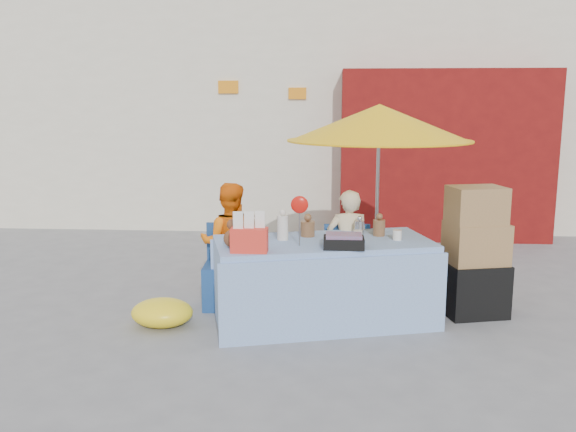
# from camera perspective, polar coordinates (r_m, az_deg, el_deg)

# --- Properties ---
(ground) EXTENTS (80.00, 80.00, 0.00)m
(ground) POSITION_cam_1_polar(r_m,az_deg,el_deg) (5.72, -0.59, -11.01)
(ground) COLOR slate
(ground) RESTS_ON ground
(backdrop) EXTENTS (14.00, 8.00, 7.80)m
(backdrop) POSITION_cam_1_polar(r_m,az_deg,el_deg) (12.86, 4.48, 14.96)
(backdrop) COLOR silver
(backdrop) RESTS_ON ground
(market_table) EXTENTS (2.28, 1.48, 1.27)m
(market_table) POSITION_cam_1_polar(r_m,az_deg,el_deg) (5.93, 3.23, -6.02)
(market_table) COLOR #8DB7E2
(market_table) RESTS_ON ground
(chair_left) EXTENTS (0.50, 0.49, 0.85)m
(chair_left) POSITION_cam_1_polar(r_m,az_deg,el_deg) (6.44, -5.65, -6.18)
(chair_left) COLOR navy
(chair_left) RESTS_ON ground
(chair_right) EXTENTS (0.50, 0.49, 0.85)m
(chair_right) POSITION_cam_1_polar(r_m,az_deg,el_deg) (6.35, 5.61, -6.40)
(chair_right) COLOR navy
(chair_right) RESTS_ON ground
(vendor_orange) EXTENTS (0.65, 0.52, 1.29)m
(vendor_orange) POSITION_cam_1_polar(r_m,az_deg,el_deg) (6.47, -5.51, -2.54)
(vendor_orange) COLOR orange
(vendor_orange) RESTS_ON ground
(vendor_beige) EXTENTS (0.46, 0.32, 1.22)m
(vendor_beige) POSITION_cam_1_polar(r_m,az_deg,el_deg) (6.39, 5.64, -2.99)
(vendor_beige) COLOR beige
(vendor_beige) RESTS_ON ground
(umbrella) EXTENTS (1.90, 1.90, 2.09)m
(umbrella) POSITION_cam_1_polar(r_m,az_deg,el_deg) (6.38, 8.53, 8.54)
(umbrella) COLOR gray
(umbrella) RESTS_ON ground
(box_stack) EXTENTS (0.68, 0.60, 1.30)m
(box_stack) POSITION_cam_1_polar(r_m,az_deg,el_deg) (6.34, 17.09, -3.63)
(box_stack) COLOR black
(box_stack) RESTS_ON ground
(tarp_bundle) EXTENTS (0.60, 0.49, 0.27)m
(tarp_bundle) POSITION_cam_1_polar(r_m,az_deg,el_deg) (6.00, -11.69, -8.84)
(tarp_bundle) COLOR yellow
(tarp_bundle) RESTS_ON ground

